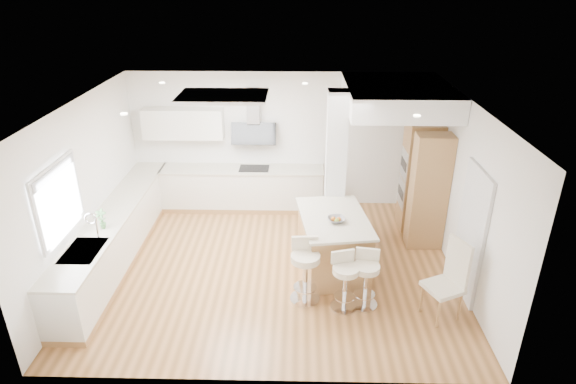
{
  "coord_description": "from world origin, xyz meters",
  "views": [
    {
      "loc": [
        0.4,
        -6.87,
        4.58
      ],
      "look_at": [
        0.23,
        0.4,
        1.21
      ],
      "focal_mm": 30.0,
      "sensor_mm": 36.0,
      "label": 1
    }
  ],
  "objects_px": {
    "bar_stool_a": "(305,267)",
    "bar_stool_b": "(345,278)",
    "peninsula": "(333,242)",
    "dining_chair": "(450,277)",
    "bar_stool_c": "(366,276)"
  },
  "relations": [
    {
      "from": "bar_stool_a",
      "to": "peninsula",
      "type": "bearing_deg",
      "value": 57.68
    },
    {
      "from": "bar_stool_c",
      "to": "bar_stool_b",
      "type": "bearing_deg",
      "value": -159.07
    },
    {
      "from": "bar_stool_c",
      "to": "bar_stool_a",
      "type": "bearing_deg",
      "value": -178.45
    },
    {
      "from": "bar_stool_b",
      "to": "dining_chair",
      "type": "relative_size",
      "value": 0.75
    },
    {
      "from": "dining_chair",
      "to": "bar_stool_c",
      "type": "bearing_deg",
      "value": 145.86
    },
    {
      "from": "bar_stool_a",
      "to": "bar_stool_b",
      "type": "relative_size",
      "value": 1.12
    },
    {
      "from": "bar_stool_b",
      "to": "dining_chair",
      "type": "height_order",
      "value": "dining_chair"
    },
    {
      "from": "bar_stool_a",
      "to": "bar_stool_b",
      "type": "bearing_deg",
      "value": -21.6
    },
    {
      "from": "bar_stool_b",
      "to": "dining_chair",
      "type": "bearing_deg",
      "value": -19.79
    },
    {
      "from": "bar_stool_c",
      "to": "dining_chair",
      "type": "bearing_deg",
      "value": -0.18
    },
    {
      "from": "bar_stool_a",
      "to": "dining_chair",
      "type": "xyz_separation_m",
      "value": [
        2.04,
        -0.3,
        0.08
      ]
    },
    {
      "from": "dining_chair",
      "to": "bar_stool_b",
      "type": "bearing_deg",
      "value": 150.36
    },
    {
      "from": "bar_stool_a",
      "to": "bar_stool_b",
      "type": "height_order",
      "value": "bar_stool_a"
    },
    {
      "from": "bar_stool_a",
      "to": "dining_chair",
      "type": "bearing_deg",
      "value": -12.42
    },
    {
      "from": "peninsula",
      "to": "dining_chair",
      "type": "relative_size",
      "value": 1.42
    }
  ]
}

